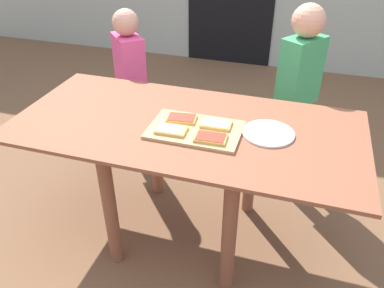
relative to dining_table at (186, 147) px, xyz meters
The scene contains 10 objects.
ground_plane 0.56m from the dining_table, ahead, with size 16.00×16.00×0.00m, color brown.
dining_table is the anchor object (origin of this frame).
cutting_board 0.15m from the dining_table, 38.77° to the right, with size 0.41×0.26×0.01m, color tan.
pizza_slice_far_right 0.20m from the dining_table, ahead, with size 0.14×0.09×0.02m.
pizza_slice_far_left 0.15m from the dining_table, 158.70° to the left, with size 0.14×0.10×0.02m.
pizza_slice_near_right 0.23m from the dining_table, 37.73° to the right, with size 0.14×0.09×0.02m.
pizza_slice_near_left 0.18m from the dining_table, 108.80° to the right, with size 0.14×0.09×0.02m.
plate_white_right 0.39m from the dining_table, ahead, with size 0.23×0.23×0.01m, color white.
child_left 0.84m from the dining_table, 132.86° to the left, with size 0.27×0.27×1.01m.
child_right 0.82m from the dining_table, 56.19° to the left, with size 0.25×0.28×1.10m.
Camera 1 is at (0.48, -1.44, 1.56)m, focal length 35.97 mm.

